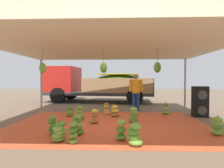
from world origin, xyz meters
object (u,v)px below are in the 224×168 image
(banana_bunch_0, at_px, (73,133))
(banana_bunch_1, at_px, (121,131))
(banana_bunch_8, at_px, (115,111))
(cargo_truck_main, at_px, (95,84))
(banana_bunch_7, at_px, (80,113))
(worker_0, at_px, (136,89))
(banana_bunch_6, at_px, (107,109))
(banana_bunch_10, at_px, (70,111))
(banana_bunch_4, at_px, (134,135))
(banana_bunch_3, at_px, (165,109))
(banana_bunch_2, at_px, (78,125))
(banana_bunch_11, at_px, (53,126))
(banana_bunch_13, at_px, (217,126))
(banana_bunch_9, at_px, (59,132))
(speaker_stack, at_px, (200,102))
(banana_bunch_5, at_px, (95,117))
(banana_bunch_12, at_px, (134,115))

(banana_bunch_0, relative_size, banana_bunch_1, 1.04)
(banana_bunch_1, xyz_separation_m, banana_bunch_8, (-0.21, 2.71, -0.02))
(banana_bunch_0, relative_size, cargo_truck_main, 0.08)
(banana_bunch_7, xyz_separation_m, worker_0, (2.29, 2.06, 0.78))
(banana_bunch_6, xyz_separation_m, banana_bunch_10, (-1.47, -0.47, -0.04))
(banana_bunch_4, xyz_separation_m, banana_bunch_7, (-1.80, 2.42, 0.01))
(banana_bunch_0, relative_size, banana_bunch_7, 1.00)
(banana_bunch_0, bearing_deg, banana_bunch_3, 48.93)
(banana_bunch_7, bearing_deg, banana_bunch_3, 19.25)
(banana_bunch_2, distance_m, banana_bunch_6, 2.86)
(banana_bunch_3, relative_size, banana_bunch_10, 1.17)
(banana_bunch_3, height_order, banana_bunch_7, banana_bunch_7)
(banana_bunch_2, distance_m, banana_bunch_7, 1.72)
(banana_bunch_11, bearing_deg, banana_bunch_3, 37.86)
(banana_bunch_6, relative_size, banana_bunch_13, 1.05)
(banana_bunch_4, height_order, banana_bunch_10, banana_bunch_4)
(banana_bunch_0, distance_m, banana_bunch_6, 3.50)
(banana_bunch_11, height_order, worker_0, worker_0)
(banana_bunch_3, xyz_separation_m, banana_bunch_9, (-3.49, -3.45, 0.01))
(cargo_truck_main, distance_m, speaker_stack, 6.80)
(banana_bunch_5, height_order, speaker_stack, speaker_stack)
(banana_bunch_11, distance_m, cargo_truck_main, 7.30)
(banana_bunch_9, xyz_separation_m, cargo_truck_main, (-0.13, 7.71, 0.99))
(banana_bunch_4, distance_m, banana_bunch_7, 3.02)
(banana_bunch_4, relative_size, banana_bunch_13, 1.04)
(banana_bunch_11, relative_size, banana_bunch_12, 1.01)
(banana_bunch_2, xyz_separation_m, banana_bunch_10, (-0.88, 2.33, -0.06))
(banana_bunch_7, xyz_separation_m, banana_bunch_9, (0.00, -2.23, -0.02))
(banana_bunch_10, distance_m, banana_bunch_13, 5.16)
(banana_bunch_8, xyz_separation_m, banana_bunch_13, (2.81, -2.24, 0.02))
(banana_bunch_5, height_order, banana_bunch_9, banana_bunch_9)
(banana_bunch_5, bearing_deg, banana_bunch_0, -97.03)
(banana_bunch_6, relative_size, speaker_stack, 0.45)
(banana_bunch_7, bearing_deg, banana_bunch_6, 49.97)
(banana_bunch_5, bearing_deg, banana_bunch_10, 138.02)
(banana_bunch_10, xyz_separation_m, banana_bunch_12, (2.51, -0.97, 0.06))
(banana_bunch_5, relative_size, banana_bunch_7, 0.92)
(banana_bunch_0, bearing_deg, worker_0, 66.50)
(banana_bunch_4, distance_m, banana_bunch_9, 1.81)
(banana_bunch_7, height_order, worker_0, worker_0)
(banana_bunch_4, distance_m, banana_bunch_5, 2.34)
(banana_bunch_13, bearing_deg, banana_bunch_5, 160.94)
(banana_bunch_5, bearing_deg, banana_bunch_11, -125.18)
(banana_bunch_3, distance_m, speaker_stack, 1.40)
(banana_bunch_0, relative_size, worker_0, 0.33)
(banana_bunch_13, bearing_deg, banana_bunch_0, -168.72)
(banana_bunch_8, relative_size, banana_bunch_12, 0.89)
(banana_bunch_4, xyz_separation_m, worker_0, (0.50, 4.48, 0.79))
(banana_bunch_6, bearing_deg, banana_bunch_2, -102.05)
(banana_bunch_11, bearing_deg, banana_bunch_1, -10.10)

